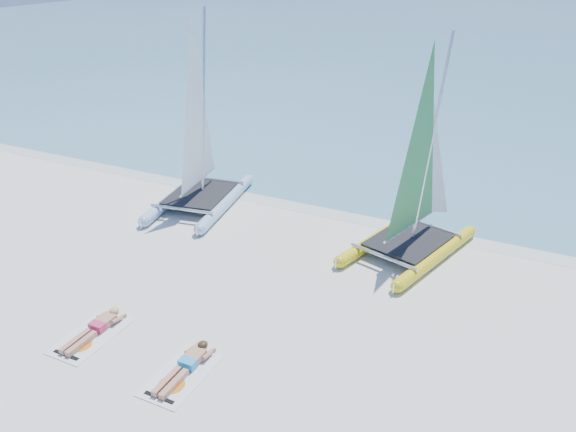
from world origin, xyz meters
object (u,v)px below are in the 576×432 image
at_px(catamaran_blue, 198,149).
at_px(catamaran_yellow, 422,184).
at_px(towel_a, 91,336).
at_px(sunbather_a, 96,328).
at_px(towel_b, 182,374).
at_px(sunbather_b, 187,365).

xyz_separation_m(catamaran_blue, catamaran_yellow, (7.50, 0.17, 0.02)).
xyz_separation_m(catamaran_yellow, towel_a, (-5.61, -7.53, -1.98)).
bearing_deg(sunbather_a, towel_b, -7.36).
relative_size(sunbather_a, towel_b, 0.93).
distance_m(catamaran_yellow, towel_b, 8.47).
height_order(towel_a, towel_b, same).
xyz_separation_m(catamaran_blue, towel_b, (4.52, -7.51, -1.95)).
distance_m(catamaran_blue, towel_b, 8.98).
distance_m(towel_b, sunbather_b, 0.22).
height_order(catamaran_yellow, towel_a, catamaran_yellow).
height_order(catamaran_blue, towel_b, catamaran_blue).
bearing_deg(catamaran_blue, sunbather_a, -84.36).
relative_size(catamaran_yellow, sunbather_b, 3.65).
distance_m(catamaran_blue, sunbather_b, 8.79).
distance_m(sunbather_a, towel_b, 2.65).
bearing_deg(catamaran_yellow, towel_b, -95.29).
xyz_separation_m(towel_a, towel_b, (2.63, -0.15, 0.00)).
relative_size(catamaran_blue, catamaran_yellow, 1.04).
relative_size(towel_a, towel_b, 1.00).
xyz_separation_m(catamaran_yellow, towel_b, (-2.98, -7.67, -1.98)).
bearing_deg(sunbather_a, catamaran_yellow, 52.60).
bearing_deg(sunbather_a, towel_a, -90.00).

